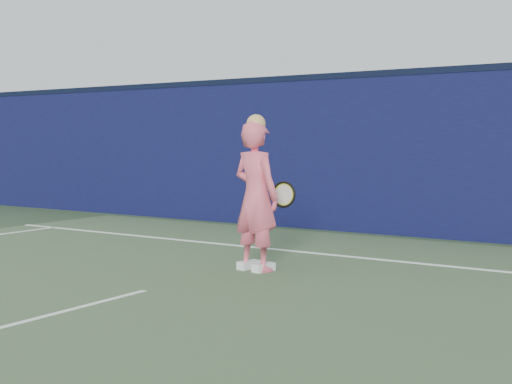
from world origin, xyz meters
The scene contains 6 objects.
ground centered at (0.00, 0.00, 0.00)m, with size 80.00×80.00×0.00m, color #273A23.
backstop_wall centered at (0.00, 6.50, 1.25)m, with size 24.00×0.40×2.50m, color #0B0C33.
wall_cap centered at (0.00, 6.50, 2.55)m, with size 24.00×0.42×0.10m, color black.
player centered at (0.29, 2.56, 0.86)m, with size 0.69×0.52×1.79m.
racket centered at (0.38, 2.99, 0.85)m, with size 0.58×0.17×0.32m.
court_lines centered at (0.00, -0.33, 0.01)m, with size 11.00×12.04×0.01m.
Camera 1 is at (4.74, -4.20, 1.49)m, focal length 50.00 mm.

